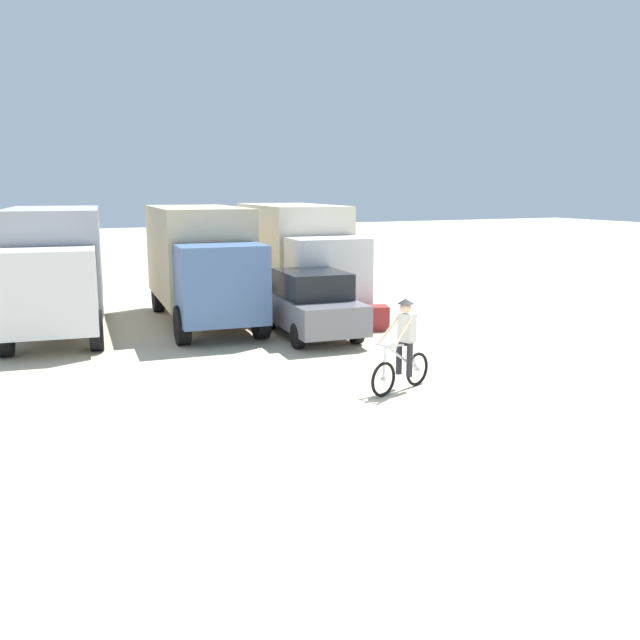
% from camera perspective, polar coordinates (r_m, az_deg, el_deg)
% --- Properties ---
extents(ground_plane, '(120.00, 120.00, 0.00)m').
position_cam_1_polar(ground_plane, '(11.48, 7.07, -9.04)').
color(ground_plane, beige).
extents(box_truck_grey_hauler, '(3.17, 6.99, 3.35)m').
position_cam_1_polar(box_truck_grey_hauler, '(20.04, -21.22, 4.41)').
color(box_truck_grey_hauler, '#9E9EA3').
rests_on(box_truck_grey_hauler, ground).
extents(box_truck_tan_camper, '(2.90, 6.92, 3.35)m').
position_cam_1_polar(box_truck_tan_camper, '(20.20, -9.86, 5.04)').
color(box_truck_tan_camper, '#CCB78E').
rests_on(box_truck_tan_camper, ground).
extents(box_truck_cream_rv, '(2.90, 6.92, 3.35)m').
position_cam_1_polar(box_truck_cream_rv, '(22.35, -1.91, 5.75)').
color(box_truck_cream_rv, beige).
rests_on(box_truck_cream_rv, ground).
extents(sedan_parked, '(2.07, 4.32, 1.76)m').
position_cam_1_polar(sedan_parked, '(18.17, -0.79, 1.39)').
color(sedan_parked, slate).
rests_on(sedan_parked, ground).
extents(cyclist_orange_shirt, '(1.64, 0.74, 1.82)m').
position_cam_1_polar(cyclist_orange_shirt, '(13.37, 6.94, -2.36)').
color(cyclist_orange_shirt, black).
rests_on(cyclist_orange_shirt, ground).
extents(supply_crate, '(0.92, 0.80, 0.67)m').
position_cam_1_polar(supply_crate, '(19.12, 4.51, 0.18)').
color(supply_crate, '#9E2D2D').
rests_on(supply_crate, ground).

